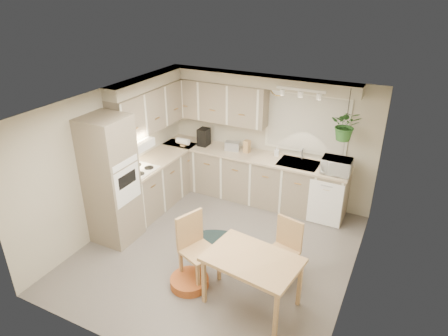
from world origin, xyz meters
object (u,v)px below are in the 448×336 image
at_px(dining_table, 252,281).
at_px(microwave, 337,164).
at_px(pet_bed, 190,282).
at_px(chair_back, 281,252).
at_px(braided_rug, 221,248).
at_px(chair_left, 200,250).

distance_m(dining_table, microwave, 2.63).
xyz_separation_m(pet_bed, microwave, (1.38, 2.56, 1.04)).
height_order(chair_back, braided_rug, chair_back).
bearing_deg(braided_rug, dining_table, -44.76).
relative_size(chair_left, chair_back, 1.09).
xyz_separation_m(braided_rug, microwave, (1.37, 1.59, 1.10)).
relative_size(pet_bed, microwave, 1.12).
bearing_deg(chair_back, chair_left, 40.43).
xyz_separation_m(braided_rug, pet_bed, (-0.01, -0.97, 0.06)).
relative_size(braided_rug, microwave, 2.54).
relative_size(chair_left, microwave, 2.06).
height_order(chair_left, microwave, microwave).
relative_size(chair_back, pet_bed, 1.68).
height_order(chair_left, chair_back, chair_left).
bearing_deg(microwave, dining_table, -102.11).
distance_m(dining_table, braided_rug, 1.31).
bearing_deg(pet_bed, chair_back, 33.22).
relative_size(dining_table, pet_bed, 2.15).
bearing_deg(microwave, braided_rug, -132.05).
distance_m(chair_back, pet_bed, 1.36).
xyz_separation_m(dining_table, pet_bed, (-0.91, -0.08, -0.31)).
height_order(chair_left, pet_bed, chair_left).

